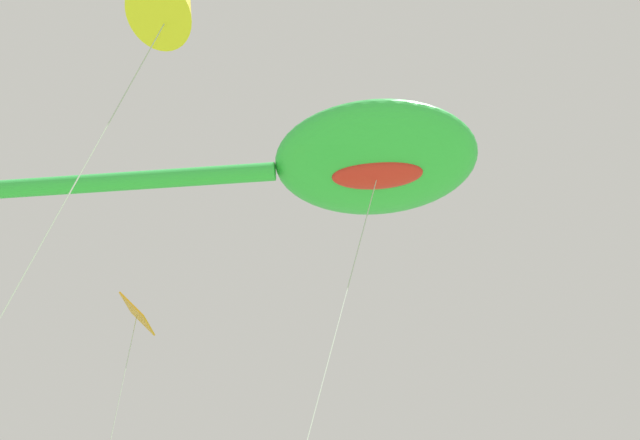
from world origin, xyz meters
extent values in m
ellipsoid|color=green|center=(5.19, 10.27, 17.14)|extent=(6.32, 6.65, 1.42)
cylinder|color=green|center=(1.14, 15.64, 16.93)|extent=(5.21, 6.68, 0.51)
ellipsoid|color=red|center=(5.19, 10.27, 16.50)|extent=(2.18, 2.47, 0.51)
cone|color=yellow|center=(-2.55, 8.33, 11.84)|extent=(1.72, 1.57, 1.33)
cube|color=orange|center=(1.92, 14.97, 12.32)|extent=(1.21, 1.01, 0.84)
camera|label=1|loc=(-4.86, 3.31, 1.51)|focal=41.00mm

